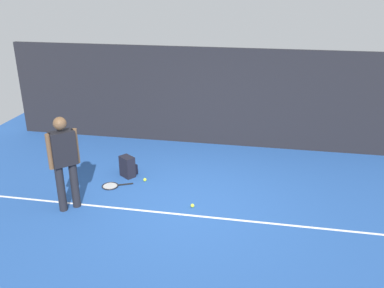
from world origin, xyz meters
name	(u,v)px	position (x,y,z in m)	size (l,w,h in m)	color
ground_plane	(188,203)	(0.00, 0.00, 0.00)	(12.00, 12.00, 0.00)	#234C93
back_fence	(212,97)	(0.00, 3.00, 1.18)	(10.00, 0.10, 2.35)	black
court_line	(183,215)	(0.00, -0.41, 0.00)	(9.00, 0.05, 0.00)	white
tennis_player	(64,158)	(-2.02, -0.56, 0.97)	(0.44, 0.44, 1.70)	black
tennis_racket	(112,186)	(-1.60, 0.36, 0.01)	(0.63, 0.43, 0.03)	black
backpack	(128,167)	(-1.42, 0.85, 0.21)	(0.37, 0.38, 0.44)	black
tennis_ball_near_player	(192,206)	(0.11, -0.13, 0.03)	(0.07, 0.07, 0.07)	#CCE033
tennis_ball_by_fence	(145,180)	(-1.02, 0.69, 0.03)	(0.07, 0.07, 0.07)	#CCE033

